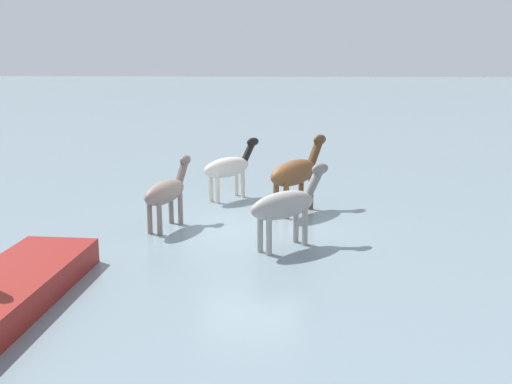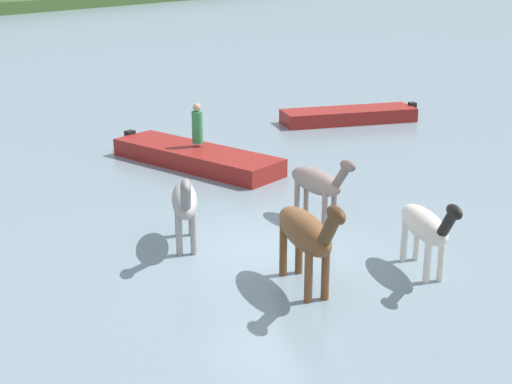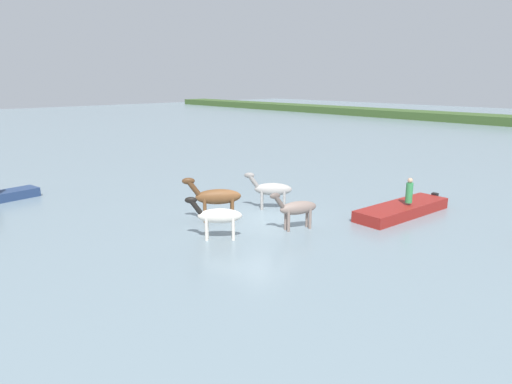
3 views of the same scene
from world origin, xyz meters
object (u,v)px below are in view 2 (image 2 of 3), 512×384
(horse_mid_herd, at_px, (318,182))
(person_spotter_bow, at_px, (197,125))
(boat_tender_starboard, at_px, (349,118))
(horse_chestnut_trailing, at_px, (185,202))
(horse_dun_straggler, at_px, (426,226))
(horse_gray_outer, at_px, (306,233))
(boat_launch_far, at_px, (196,159))

(horse_mid_herd, distance_m, person_spotter_bow, 5.86)
(boat_tender_starboard, relative_size, person_spotter_bow, 3.97)
(person_spotter_bow, bearing_deg, boat_tender_starboard, -6.95)
(horse_mid_herd, relative_size, boat_tender_starboard, 0.46)
(boat_tender_starboard, bearing_deg, horse_chestnut_trailing, 51.97)
(horse_dun_straggler, bearing_deg, person_spotter_bow, -160.73)
(horse_chestnut_trailing, height_order, horse_dun_straggler, horse_chestnut_trailing)
(horse_dun_straggler, distance_m, person_spotter_bow, 9.33)
(horse_gray_outer, relative_size, boat_tender_starboard, 0.51)
(horse_gray_outer, distance_m, boat_launch_far, 8.83)
(horse_dun_straggler, bearing_deg, horse_mid_herd, -160.87)
(boat_tender_starboard, bearing_deg, boat_launch_far, 32.05)
(horse_chestnut_trailing, xyz_separation_m, horse_gray_outer, (-0.26, -3.21, 0.12))
(horse_mid_herd, xyz_separation_m, boat_launch_far, (1.87, 5.36, -0.76))
(horse_mid_herd, bearing_deg, person_spotter_bow, 178.37)
(boat_launch_far, height_order, person_spotter_bow, person_spotter_bow)
(boat_launch_far, bearing_deg, horse_dun_straggler, -17.16)
(horse_gray_outer, xyz_separation_m, horse_mid_herd, (3.26, 1.77, -0.18))
(horse_mid_herd, relative_size, person_spotter_bow, 1.83)
(horse_dun_straggler, xyz_separation_m, person_spotter_bow, (3.35, 8.70, 0.19))
(horse_gray_outer, height_order, person_spotter_bow, horse_gray_outer)
(horse_gray_outer, relative_size, horse_mid_herd, 1.10)
(boat_launch_far, height_order, boat_tender_starboard, boat_launch_far)
(horse_chestnut_trailing, bearing_deg, boat_launch_far, 175.29)
(horse_mid_herd, bearing_deg, horse_gray_outer, -42.19)
(boat_launch_far, relative_size, boat_tender_starboard, 1.23)
(horse_dun_straggler, bearing_deg, horse_gray_outer, -85.85)
(horse_dun_straggler, height_order, horse_mid_herd, horse_dun_straggler)
(horse_dun_straggler, relative_size, boat_tender_starboard, 0.41)
(horse_chestnut_trailing, bearing_deg, horse_mid_herd, 110.90)
(horse_chestnut_trailing, distance_m, boat_tender_starboard, 12.97)
(horse_gray_outer, height_order, boat_launch_far, horse_gray_outer)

